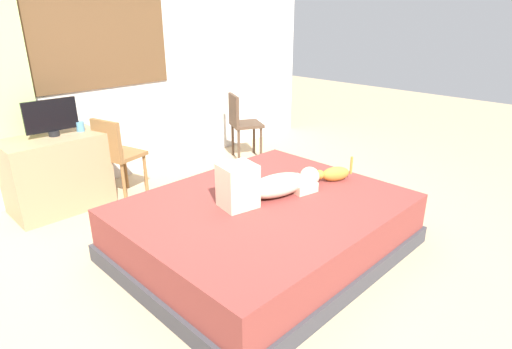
% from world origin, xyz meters
% --- Properties ---
extents(ground_plane, '(16.00, 16.00, 0.00)m').
position_xyz_m(ground_plane, '(0.00, 0.00, 0.00)').
color(ground_plane, tan).
extents(back_wall_with_window, '(6.40, 0.14, 2.90)m').
position_xyz_m(back_wall_with_window, '(0.00, 2.42, 1.45)').
color(back_wall_with_window, silver).
rests_on(back_wall_with_window, ground).
extents(bed, '(2.17, 1.76, 0.45)m').
position_xyz_m(bed, '(0.10, -0.00, 0.22)').
color(bed, '#38383D').
rests_on(bed, ground).
extents(person_lying, '(0.94, 0.42, 0.34)m').
position_xyz_m(person_lying, '(0.18, 0.04, 0.56)').
color(person_lying, '#CCB299').
rests_on(person_lying, bed).
extents(cat, '(0.33, 0.23, 0.21)m').
position_xyz_m(cat, '(0.85, -0.13, 0.51)').
color(cat, '#C67A2D').
rests_on(cat, bed).
extents(desk, '(0.90, 0.56, 0.74)m').
position_xyz_m(desk, '(-0.74, 2.02, 0.37)').
color(desk, '#997A56').
rests_on(desk, ground).
extents(tv_monitor, '(0.48, 0.10, 0.35)m').
position_xyz_m(tv_monitor, '(-0.70, 2.02, 0.92)').
color(tv_monitor, black).
rests_on(tv_monitor, desk).
extents(cup, '(0.08, 0.08, 0.10)m').
position_xyz_m(cup, '(-0.45, 2.00, 0.79)').
color(cup, teal).
rests_on(cup, desk).
extents(chair_by_desk, '(0.46, 0.46, 0.86)m').
position_xyz_m(chair_by_desk, '(-0.20, 1.81, 0.51)').
color(chair_by_desk, brown).
rests_on(chair_by_desk, ground).
extents(chair_spare, '(0.51, 0.51, 0.86)m').
position_xyz_m(chair_spare, '(1.58, 1.84, 0.51)').
color(chair_spare, '#4C3828').
rests_on(chair_spare, ground).
extents(curtain_left, '(0.44, 0.06, 2.32)m').
position_xyz_m(curtain_left, '(-0.95, 2.30, 1.16)').
color(curtain_left, '#ADCC75').
rests_on(curtain_left, ground).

